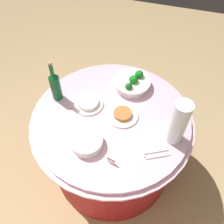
% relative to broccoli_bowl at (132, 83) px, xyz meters
% --- Properties ---
extents(ground_plane, '(6.00, 6.00, 0.00)m').
position_rel_broccoli_bowl_xyz_m(ground_plane, '(0.07, 0.32, -0.78)').
color(ground_plane, tan).
extents(buffet_table, '(1.16, 1.16, 0.74)m').
position_rel_broccoli_bowl_xyz_m(buffet_table, '(0.07, 0.32, -0.41)').
color(buffet_table, maroon).
rests_on(buffet_table, ground_plane).
extents(broccoli_bowl, '(0.28, 0.28, 0.12)m').
position_rel_broccoli_bowl_xyz_m(broccoli_bowl, '(0.00, 0.00, 0.00)').
color(broccoli_bowl, white).
rests_on(broccoli_bowl, buffet_table).
extents(plate_stack, '(0.21, 0.21, 0.06)m').
position_rel_broccoli_bowl_xyz_m(plate_stack, '(0.16, 0.59, -0.01)').
color(plate_stack, white).
rests_on(plate_stack, buffet_table).
extents(wine_bottle, '(0.07, 0.07, 0.34)m').
position_rel_broccoli_bowl_xyz_m(wine_bottle, '(0.50, 0.27, 0.09)').
color(wine_bottle, '#0E5025').
rests_on(wine_bottle, buffet_table).
extents(decorative_fruit_vase, '(0.11, 0.11, 0.34)m').
position_rel_broccoli_bowl_xyz_m(decorative_fruit_vase, '(-0.37, 0.38, 0.11)').
color(decorative_fruit_vase, silver).
rests_on(decorative_fruit_vase, buffet_table).
extents(serving_tongs, '(0.16, 0.11, 0.01)m').
position_rel_broccoli_bowl_xyz_m(serving_tongs, '(-0.28, 0.54, -0.04)').
color(serving_tongs, silver).
rests_on(serving_tongs, buffet_table).
extents(food_plate_peanuts, '(0.22, 0.22, 0.04)m').
position_rel_broccoli_bowl_xyz_m(food_plate_peanuts, '(-0.00, 0.30, -0.03)').
color(food_plate_peanuts, white).
rests_on(food_plate_peanuts, buffet_table).
extents(food_plate_rice, '(0.22, 0.22, 0.04)m').
position_rel_broccoli_bowl_xyz_m(food_plate_rice, '(0.26, 0.27, -0.02)').
color(food_plate_rice, white).
rests_on(food_plate_rice, buffet_table).
extents(label_placard_front, '(0.05, 0.02, 0.05)m').
position_rel_broccoli_bowl_xyz_m(label_placard_front, '(-0.03, 0.67, -0.01)').
color(label_placard_front, white).
rests_on(label_placard_front, buffet_table).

